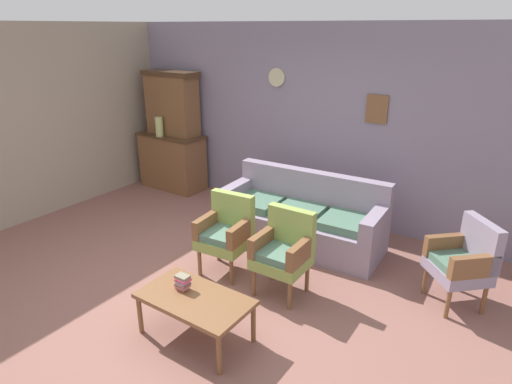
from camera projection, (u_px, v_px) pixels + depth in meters
name	position (u px, v px, depth m)	size (l,w,h in m)	color
ground_plane	(193.00, 293.00, 4.59)	(7.68, 7.68, 0.00)	#84564C
wall_back_with_decor	(314.00, 123.00, 6.14)	(6.40, 0.09, 2.70)	gray
wall_left_side	(7.00, 129.00, 5.81)	(0.06, 5.20, 2.70)	gray
side_cabinet	(173.00, 161.00, 7.46)	(1.16, 0.55, 0.93)	brown
cabinet_upper_hutch	(172.00, 103.00, 7.17)	(0.99, 0.38, 1.03)	brown
vase_on_cabinet	(159.00, 127.00, 7.14)	(0.13, 0.13, 0.32)	#B2BC73
floral_couch	(302.00, 220.00, 5.55)	(2.10, 0.91, 0.90)	gray
armchair_row_middle	(226.00, 231.00, 4.85)	(0.57, 0.54, 0.90)	#849947
armchair_near_couch_end	(284.00, 249.00, 4.45)	(0.53, 0.50, 0.90)	#849947
wingback_chair_by_fireplace	(464.00, 259.00, 4.26)	(0.71, 0.71, 0.90)	gray
coffee_table	(195.00, 301.00, 3.82)	(1.00, 0.56, 0.42)	brown
book_stack_on_table	(183.00, 282.00, 3.89)	(0.13, 0.11, 0.14)	#D2535B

